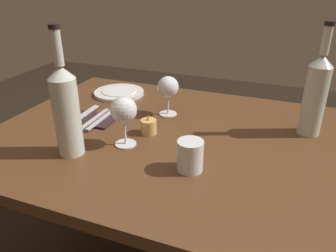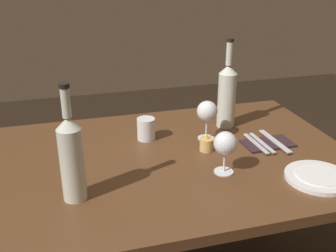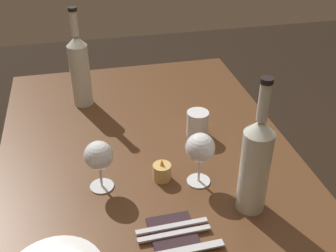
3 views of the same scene
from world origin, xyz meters
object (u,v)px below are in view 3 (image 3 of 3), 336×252
(water_tumbler, at_px, (197,125))
(fork_outer, at_px, (173,226))
(wine_glass_left, at_px, (200,149))
(wine_glass_right, at_px, (99,157))
(wine_bottle_second, at_px, (255,163))
(table_knife, at_px, (181,251))
(votive_candle, at_px, (162,172))
(fork_inner, at_px, (175,233))
(folded_napkin, at_px, (178,243))
(wine_bottle, at_px, (80,69))

(water_tumbler, height_order, fork_outer, water_tumbler)
(wine_glass_left, height_order, fork_outer, wine_glass_left)
(wine_glass_left, height_order, wine_glass_right, wine_glass_left)
(wine_bottle_second, xyz_separation_m, table_knife, (0.11, -0.21, -0.13))
(votive_candle, height_order, fork_inner, votive_candle)
(water_tumbler, distance_m, folded_napkin, 0.47)
(wine_glass_left, xyz_separation_m, fork_outer, (0.16, -0.11, -0.10))
(wine_glass_left, distance_m, fork_inner, 0.24)
(folded_napkin, bearing_deg, wine_bottle, -166.33)
(wine_glass_right, relative_size, fork_outer, 0.81)
(wine_bottle, relative_size, fork_outer, 1.99)
(folded_napkin, distance_m, fork_outer, 0.05)
(fork_outer, distance_m, table_knife, 0.08)
(votive_candle, xyz_separation_m, fork_outer, (0.19, -0.01, -0.01))
(wine_glass_right, distance_m, fork_outer, 0.27)
(wine_glass_left, xyz_separation_m, wine_glass_right, (-0.04, -0.27, -0.01))
(table_knife, bearing_deg, folded_napkin, 180.00)
(wine_glass_left, xyz_separation_m, wine_bottle_second, (0.12, 0.10, 0.03))
(wine_bottle, distance_m, votive_candle, 0.54)
(wine_bottle_second, bearing_deg, votive_candle, -128.72)
(folded_napkin, bearing_deg, table_knife, 0.00)
(votive_candle, bearing_deg, water_tumbler, 140.66)
(folded_napkin, xyz_separation_m, fork_inner, (-0.03, 0.00, 0.01))
(folded_napkin, bearing_deg, votive_candle, 176.74)
(wine_glass_left, xyz_separation_m, folded_napkin, (0.21, -0.11, -0.11))
(wine_bottle, relative_size, table_knife, 1.70)
(fork_inner, xyz_separation_m, table_knife, (0.05, 0.00, 0.00))
(water_tumbler, bearing_deg, wine_glass_left, -15.03)
(wine_bottle, bearing_deg, wine_glass_left, 28.87)
(folded_napkin, height_order, table_knife, table_knife)
(wine_bottle, xyz_separation_m, water_tumbler, (0.30, 0.35, -0.10))
(wine_glass_right, distance_m, wine_bottle_second, 0.40)
(wine_bottle_second, height_order, votive_candle, wine_bottle_second)
(wine_bottle_second, height_order, fork_outer, wine_bottle_second)
(water_tumbler, bearing_deg, fork_inner, -22.67)
(votive_candle, xyz_separation_m, folded_napkin, (0.24, -0.01, -0.02))
(water_tumbler, height_order, table_knife, water_tumbler)
(wine_bottle_second, xyz_separation_m, votive_candle, (-0.16, -0.20, -0.12))
(wine_glass_left, relative_size, fork_outer, 0.87)
(water_tumbler, xyz_separation_m, table_knife, (0.47, -0.17, -0.03))
(wine_bottle, xyz_separation_m, fork_inner, (0.71, 0.18, -0.13))
(wine_bottle_second, relative_size, fork_inner, 2.05)
(wine_glass_left, height_order, wine_bottle_second, wine_bottle_second)
(wine_bottle, bearing_deg, fork_inner, 14.14)
(wine_bottle, bearing_deg, votive_candle, 21.45)
(fork_outer, bearing_deg, wine_glass_right, -141.65)
(table_knife, bearing_deg, votive_candle, 177.09)
(wine_glass_left, relative_size, wine_bottle_second, 0.42)
(fork_outer, relative_size, table_knife, 0.86)
(wine_bottle_second, distance_m, water_tumbler, 0.37)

